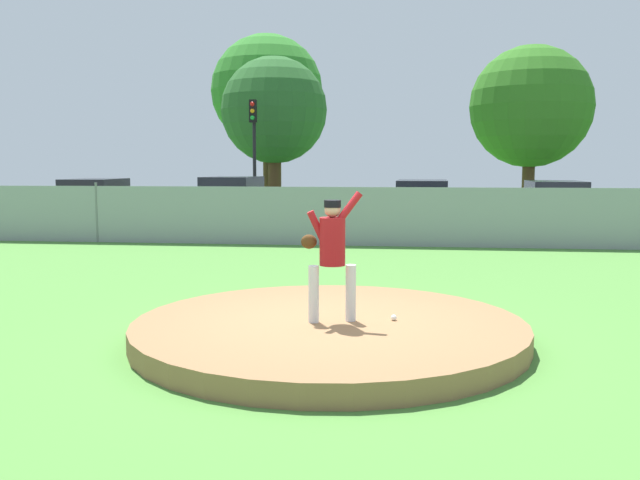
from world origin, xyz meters
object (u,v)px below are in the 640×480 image
Objects in this scene: parked_car_champagne at (96,204)px; parked_car_navy at (422,207)px; pitcher_youth at (331,248)px; parked_car_white at (555,207)px; baseball at (394,318)px; traffic_light_near at (254,138)px; parked_car_silver at (233,204)px.

parked_car_navy is at bearing -0.18° from parked_car_champagne.
pitcher_youth is 15.82m from parked_car_white.
traffic_light_near reaches higher than baseball.
traffic_light_near is (-10.94, 3.80, 2.46)m from parked_car_white.
pitcher_youth is 0.39× the size of parked_car_silver.
parked_car_navy is at bearing -2.94° from parked_car_silver.
traffic_light_near is at bearing 105.23° from pitcher_youth.
baseball is 0.02× the size of parked_car_silver.
pitcher_youth is at bearing -96.28° from parked_car_navy.
parked_car_white is (10.85, 0.15, -0.03)m from parked_car_silver.
parked_car_navy reaches higher than parked_car_white.
parked_car_white is (5.14, 14.52, 0.52)m from baseball.
baseball is 0.02× the size of parked_car_navy.
parked_car_champagne is 0.95× the size of traffic_light_near.
parked_car_silver is 6.51m from parked_car_navy.
parked_car_silver reaches higher than parked_car_navy.
parked_car_champagne is 0.94× the size of parked_car_white.
parked_car_white is 1.01× the size of traffic_light_near.
baseball is at bearing -68.32° from parked_car_silver.
parked_car_silver is 0.88× the size of traffic_light_near.
traffic_light_near is (-0.09, 3.95, 2.43)m from parked_car_silver.
pitcher_youth is 19.26m from traffic_light_near.
baseball is 15.48m from parked_car_silver.
pitcher_youth is 14.28m from parked_car_navy.
parked_car_white is at bearing -19.16° from traffic_light_near.
baseball is 17.61m from parked_car_champagne.
parked_car_silver is at bearing 177.06° from parked_car_navy.
traffic_light_near is at bearing 160.84° from parked_car_white.
parked_car_white is 4.38m from parked_car_navy.
parked_car_navy is (-4.35, -0.48, 0.00)m from parked_car_white.
traffic_light_near is at bearing 41.77° from parked_car_champagne.
pitcher_youth is 1.20m from baseball.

